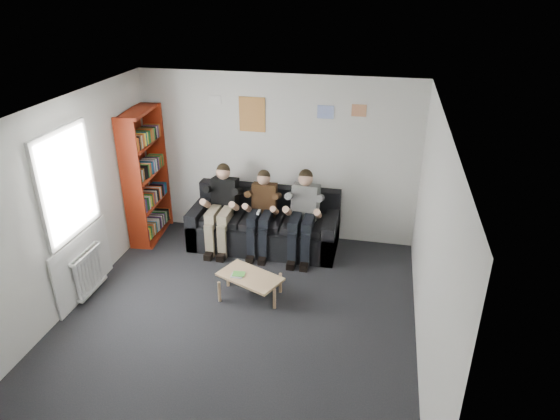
% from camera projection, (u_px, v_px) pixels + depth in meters
% --- Properties ---
extents(room_shell, '(5.00, 5.00, 5.00)m').
position_uv_depth(room_shell, '(232.00, 229.00, 5.82)').
color(room_shell, black).
rests_on(room_shell, ground).
extents(sofa, '(2.35, 0.96, 0.91)m').
position_uv_depth(sofa, '(265.00, 226.00, 8.10)').
color(sofa, black).
rests_on(sofa, ground).
extents(bookshelf, '(0.32, 0.97, 2.16)m').
position_uv_depth(bookshelf, '(146.00, 176.00, 8.06)').
color(bookshelf, '#982810').
rests_on(bookshelf, ground).
extents(coffee_table, '(0.85, 0.47, 0.34)m').
position_uv_depth(coffee_table, '(250.00, 278.00, 6.78)').
color(coffee_table, tan).
rests_on(coffee_table, ground).
extents(game_cases, '(0.18, 0.15, 0.03)m').
position_uv_depth(game_cases, '(238.00, 275.00, 6.76)').
color(game_cases, silver).
rests_on(game_cases, coffee_table).
extents(person_left, '(0.41, 0.87, 1.37)m').
position_uv_depth(person_left, '(221.00, 208.00, 7.88)').
color(person_left, black).
rests_on(person_left, sofa).
extents(person_middle, '(0.38, 0.81, 1.32)m').
position_uv_depth(person_middle, '(262.00, 213.00, 7.77)').
color(person_middle, '#51331B').
rests_on(person_middle, sofa).
extents(person_right, '(0.41, 0.88, 1.37)m').
position_uv_depth(person_right, '(303.00, 216.00, 7.64)').
color(person_right, beige).
rests_on(person_right, sofa).
extents(radiator, '(0.10, 0.64, 0.60)m').
position_uv_depth(radiator, '(89.00, 272.00, 6.83)').
color(radiator, white).
rests_on(radiator, ground).
extents(window, '(0.05, 1.30, 2.36)m').
position_uv_depth(window, '(75.00, 227.00, 6.56)').
color(window, white).
rests_on(window, room_shell).
extents(poster_large, '(0.42, 0.01, 0.55)m').
position_uv_depth(poster_large, '(252.00, 114.00, 7.79)').
color(poster_large, gold).
rests_on(poster_large, room_shell).
extents(poster_blue, '(0.25, 0.01, 0.20)m').
position_uv_depth(poster_blue, '(326.00, 112.00, 7.54)').
color(poster_blue, '#4270E2').
rests_on(poster_blue, room_shell).
extents(poster_pink, '(0.22, 0.01, 0.18)m').
position_uv_depth(poster_pink, '(359.00, 111.00, 7.42)').
color(poster_pink, '#B7396C').
rests_on(poster_pink, room_shell).
extents(poster_sign, '(0.20, 0.01, 0.14)m').
position_uv_depth(poster_sign, '(215.00, 100.00, 7.82)').
color(poster_sign, white).
rests_on(poster_sign, room_shell).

